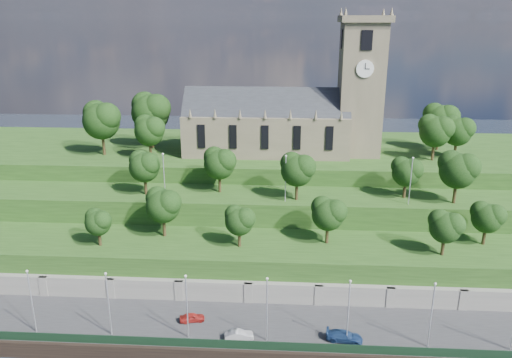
# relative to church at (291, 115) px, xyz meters

# --- Properties ---
(promenade) EXTENTS (160.00, 12.00, 2.00)m
(promenade) POSITION_rel_church_xyz_m (-0.79, -39.98, -21.52)
(promenade) COLOR #2D2D30
(promenade) RESTS_ON ground
(fence) EXTENTS (160.00, 0.10, 1.20)m
(fence) POSITION_rel_church_xyz_m (-0.79, -45.38, -19.92)
(fence) COLOR black
(fence) RESTS_ON promenade
(retaining_wall) EXTENTS (160.00, 2.10, 5.00)m
(retaining_wall) POSITION_rel_church_xyz_m (-0.79, -34.01, -20.02)
(retaining_wall) COLOR slate
(retaining_wall) RESTS_ON ground
(embankment_lower) EXTENTS (160.00, 12.00, 8.00)m
(embankment_lower) POSITION_rel_church_xyz_m (-0.79, -27.98, -18.52)
(embankment_lower) COLOR #214416
(embankment_lower) RESTS_ON ground
(embankment_upper) EXTENTS (160.00, 10.00, 12.00)m
(embankment_upper) POSITION_rel_church_xyz_m (-0.79, -16.98, -16.52)
(embankment_upper) COLOR #214416
(embankment_upper) RESTS_ON ground
(hilltop) EXTENTS (160.00, 32.00, 15.00)m
(hilltop) POSITION_rel_church_xyz_m (-0.79, 4.02, -15.02)
(hilltop) COLOR #214416
(hilltop) RESTS_ON ground
(church) EXTENTS (38.60, 12.35, 27.60)m
(church) POSITION_rel_church_xyz_m (0.00, 0.00, 0.00)
(church) COLOR brown
(church) RESTS_ON hilltop
(trees_lower) EXTENTS (62.75, 8.95, 7.97)m
(trees_lower) POSITION_rel_church_xyz_m (0.40, -27.62, -9.72)
(trees_lower) COLOR #2E2312
(trees_lower) RESTS_ON embankment_lower
(trees_upper) EXTENTS (57.38, 8.56, 8.68)m
(trees_upper) POSITION_rel_church_xyz_m (3.16, -17.91, -5.10)
(trees_upper) COLOR #2E2312
(trees_upper) RESTS_ON embankment_upper
(trees_hilltop) EXTENTS (75.21, 15.99, 11.51)m
(trees_hilltop) POSITION_rel_church_xyz_m (-7.82, -1.02, -0.74)
(trees_hilltop) COLOR #2E2312
(trees_hilltop) RESTS_ON hilltop
(lamp_posts_promenade) EXTENTS (60.36, 0.36, 8.98)m
(lamp_posts_promenade) POSITION_rel_church_xyz_m (-2.79, -43.48, -15.41)
(lamp_posts_promenade) COLOR #B2B2B7
(lamp_posts_promenade) RESTS_ON promenade
(lamp_posts_upper) EXTENTS (40.36, 0.36, 7.94)m
(lamp_posts_upper) POSITION_rel_church_xyz_m (-0.79, -19.98, -5.94)
(lamp_posts_upper) COLOR #B2B2B7
(lamp_posts_upper) RESTS_ON embankment_upper
(car_left) EXTENTS (3.57, 2.07, 1.14)m
(car_left) POSITION_rel_church_xyz_m (-12.96, -39.92, -19.95)
(car_left) COLOR maroon
(car_left) RESTS_ON promenade
(car_middle) EXTENTS (3.80, 1.78, 1.21)m
(car_middle) POSITION_rel_church_xyz_m (-6.31, -43.45, -19.92)
(car_middle) COLOR #99989C
(car_middle) RESTS_ON promenade
(car_right) EXTENTS (4.82, 2.52, 1.33)m
(car_right) POSITION_rel_church_xyz_m (7.00, -42.96, -19.86)
(car_right) COLOR navy
(car_right) RESTS_ON promenade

